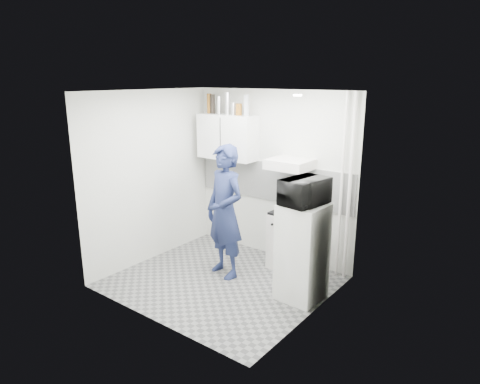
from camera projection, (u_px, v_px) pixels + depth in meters
The scene contains 24 objects.
floor at pixel (222, 281), 6.00m from camera, with size 2.80×2.80×0.00m, color slate.
ceiling at pixel (219, 91), 5.32m from camera, with size 2.80×2.80×0.00m, color white.
wall_back at pixel (272, 175), 6.61m from camera, with size 2.80×2.80×0.00m, color beige.
wall_left at pixel (150, 177), 6.48m from camera, with size 2.60×2.60×0.00m, color beige.
wall_right at pixel (316, 212), 4.84m from camera, with size 2.60×2.60×0.00m, color beige.
person at pixel (225, 212), 5.98m from camera, with size 0.69×0.45×1.90m, color #1B244A.
stove at pixel (290, 240), 6.36m from camera, with size 0.53×0.53×0.84m, color silver.
fridge at pixel (302, 252), 5.40m from camera, with size 0.52×0.52×1.26m, color white.
stove_top at pixel (291, 212), 6.25m from camera, with size 0.50×0.50×0.03m, color black.
saucepan at pixel (290, 206), 6.32m from camera, with size 0.20×0.20×0.11m, color silver.
microwave at pixel (305, 192), 5.19m from camera, with size 0.40×0.59×0.33m, color black.
bottle_a at pixel (209, 104), 6.86m from camera, with size 0.07×0.07×0.32m, color brown.
bottle_b at pixel (212, 104), 6.83m from camera, with size 0.08×0.08×0.30m, color black.
bottle_c at pixel (219, 105), 6.75m from camera, with size 0.07×0.07×0.27m, color silver.
bottle_d at pixel (227, 104), 6.64m from camera, with size 0.08×0.08×0.34m, color silver.
canister_a at pixel (233, 109), 6.59m from camera, with size 0.08×0.08×0.19m, color silver.
canister_b at pixel (239, 109), 6.53m from camera, with size 0.10×0.10×0.18m, color brown.
bottle_e at pixel (246, 105), 6.43m from camera, with size 0.08×0.08×0.32m, color #B2B7BC.
upper_cabinet at pixel (227, 137), 6.78m from camera, with size 1.00×0.35×0.70m, color white.
range_hood at pixel (290, 164), 6.09m from camera, with size 0.60×0.50×0.14m, color silver.
backsplash at pixel (272, 182), 6.63m from camera, with size 2.74×0.03×0.60m, color white.
pipe_a at pixel (350, 189), 5.79m from camera, with size 0.05×0.05×2.60m, color silver.
pipe_b at pixel (341, 188), 5.86m from camera, with size 0.04×0.04×2.60m, color silver.
ceiling_spot_fixture at pixel (298, 95), 4.89m from camera, with size 0.10×0.10×0.02m, color white.
Camera 1 is at (3.52, -4.18, 2.78)m, focal length 32.00 mm.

